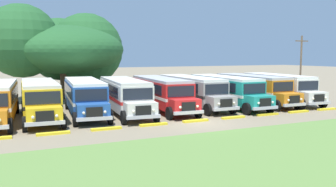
{
  "coord_description": "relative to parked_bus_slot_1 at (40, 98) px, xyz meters",
  "views": [
    {
      "loc": [
        -12.49,
        -21.89,
        4.87
      ],
      "look_at": [
        0.0,
        5.21,
        1.6
      ],
      "focal_mm": 37.96,
      "sensor_mm": 36.0,
      "label": 1
    }
  ],
  "objects": [
    {
      "name": "curb_wheelstop_1",
      "position": [
        0.16,
        -6.38,
        -1.51
      ],
      "size": [
        2.0,
        0.36,
        0.15
      ],
      "primitive_type": "cube",
      "color": "yellow",
      "rests_on": "ground_plane"
    },
    {
      "name": "utility_pole",
      "position": [
        28.41,
        1.85,
        2.17
      ],
      "size": [
        1.8,
        0.2,
        7.01
      ],
      "color": "brown",
      "rests_on": "ground_plane"
    },
    {
      "name": "curb_wheelstop_2",
      "position": [
        3.48,
        -6.38,
        -1.51
      ],
      "size": [
        2.0,
        0.36,
        0.15
      ],
      "primitive_type": "cube",
      "color": "yellow",
      "rests_on": "ground_plane"
    },
    {
      "name": "curb_wheelstop_4",
      "position": [
        10.12,
        -6.38,
        -1.51
      ],
      "size": [
        2.0,
        0.36,
        0.15
      ],
      "primitive_type": "cube",
      "color": "yellow",
      "rests_on": "ground_plane"
    },
    {
      "name": "parked_bus_slot_2",
      "position": [
        3.46,
        0.29,
        0.0
      ],
      "size": [
        3.53,
        10.97,
        2.82
      ],
      "rotation": [
        0.0,
        0.0,
        -1.66
      ],
      "color": "#23519E",
      "rests_on": "ground_plane"
    },
    {
      "name": "parked_bus_slot_7",
      "position": [
        20.06,
        -0.21,
        0.0
      ],
      "size": [
        2.78,
        10.85,
        2.82
      ],
      "rotation": [
        0.0,
        0.0,
        -1.58
      ],
      "color": "orange",
      "rests_on": "ground_plane"
    },
    {
      "name": "parked_bus_slot_1",
      "position": [
        0.0,
        0.0,
        0.0
      ],
      "size": [
        3.04,
        10.89,
        2.82
      ],
      "rotation": [
        0.0,
        0.0,
        -1.61
      ],
      "color": "yellow",
      "rests_on": "ground_plane"
    },
    {
      "name": "parked_bus_slot_8",
      "position": [
        23.27,
        -0.36,
        0.0
      ],
      "size": [
        3.54,
        10.97,
        2.82
      ],
      "rotation": [
        0.0,
        0.0,
        -1.66
      ],
      "color": "silver",
      "rests_on": "ground_plane"
    },
    {
      "name": "broad_shade_tree",
      "position": [
        3.54,
        12.15,
        4.01
      ],
      "size": [
        14.85,
        13.56,
        9.96
      ],
      "color": "brown",
      "rests_on": "ground_plane"
    },
    {
      "name": "curb_wheelstop_7",
      "position": [
        20.07,
        -6.38,
        -1.51
      ],
      "size": [
        2.0,
        0.36,
        0.15
      ],
      "primitive_type": "cube",
      "color": "yellow",
      "rests_on": "ground_plane"
    },
    {
      "name": "parked_bus_slot_5",
      "position": [
        13.46,
        0.31,
        0.0
      ],
      "size": [
        2.75,
        10.85,
        2.82
      ],
      "rotation": [
        0.0,
        0.0,
        -1.58
      ],
      "color": "#9E9993",
      "rests_on": "ground_plane"
    },
    {
      "name": "curb_wheelstop_6",
      "position": [
        16.75,
        -6.38,
        -1.51
      ],
      "size": [
        2.0,
        0.36,
        0.15
      ],
      "primitive_type": "cube",
      "color": "yellow",
      "rests_on": "ground_plane"
    },
    {
      "name": "parked_bus_slot_4",
      "position": [
        10.17,
        -0.08,
        0.0
      ],
      "size": [
        3.19,
        10.91,
        2.82
      ],
      "rotation": [
        0.0,
        0.0,
        -1.63
      ],
      "color": "red",
      "rests_on": "ground_plane"
    },
    {
      "name": "curb_wheelstop_8",
      "position": [
        23.39,
        -6.38,
        -1.51
      ],
      "size": [
        2.0,
        0.36,
        0.15
      ],
      "primitive_type": "cube",
      "color": "yellow",
      "rests_on": "ground_plane"
    },
    {
      "name": "foreground_grass_strip",
      "position": [
        10.12,
        -15.52,
        -1.58
      ],
      "size": [
        80.0,
        11.51,
        0.01
      ],
      "primitive_type": "cube",
      "color": "olive",
      "rests_on": "ground_plane"
    },
    {
      "name": "curb_wheelstop_3",
      "position": [
        6.8,
        -6.38,
        -1.51
      ],
      "size": [
        2.0,
        0.36,
        0.15
      ],
      "primitive_type": "cube",
      "color": "yellow",
      "rests_on": "ground_plane"
    },
    {
      "name": "ground_plane",
      "position": [
        10.12,
        -6.79,
        -1.58
      ],
      "size": [
        220.0,
        220.0,
        0.0
      ],
      "primitive_type": "plane",
      "color": "#84755B"
    },
    {
      "name": "parked_bus_slot_6",
      "position": [
        16.59,
        -0.64,
        0.0
      ],
      "size": [
        2.81,
        10.86,
        2.82
      ],
      "rotation": [
        0.0,
        0.0,
        -1.58
      ],
      "color": "teal",
      "rests_on": "ground_plane"
    },
    {
      "name": "parked_bus_slot_3",
      "position": [
        6.64,
        -0.45,
        0.0
      ],
      "size": [
        3.49,
        10.96,
        2.82
      ],
      "rotation": [
        0.0,
        0.0,
        -1.66
      ],
      "color": "silver",
      "rests_on": "ground_plane"
    },
    {
      "name": "curb_wheelstop_5",
      "position": [
        13.43,
        -6.38,
        -1.51
      ],
      "size": [
        2.0,
        0.36,
        0.15
      ],
      "primitive_type": "cube",
      "color": "yellow",
      "rests_on": "ground_plane"
    }
  ]
}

